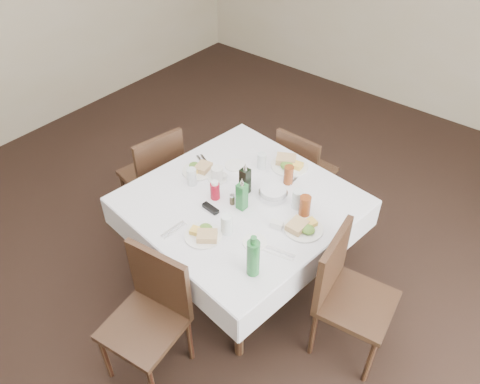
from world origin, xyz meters
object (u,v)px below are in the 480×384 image
(chair_south, at_px, (151,309))
(bread_basket, at_px, (273,193))
(oil_cruet_dark, at_px, (245,180))
(coffee_mug, at_px, (218,174))
(water_s, at_px, (227,224))
(dining_table, at_px, (241,208))
(water_e, at_px, (298,199))
(water_n, at_px, (262,161))
(water_w, at_px, (192,177))
(oil_cruet_green, at_px, (242,195))
(chair_west, at_px, (155,172))
(ketchup_bottle, at_px, (215,190))
(green_bottle, at_px, (253,257))
(chair_east, at_px, (345,289))
(chair_north, at_px, (302,169))

(chair_south, height_order, bread_basket, chair_south)
(oil_cruet_dark, bearing_deg, coffee_mug, -177.55)
(water_s, relative_size, bread_basket, 0.69)
(dining_table, relative_size, water_e, 11.09)
(water_n, height_order, water_w, water_w)
(bread_basket, distance_m, oil_cruet_dark, 0.21)
(oil_cruet_dark, height_order, oil_cruet_green, same)
(oil_cruet_dark, bearing_deg, oil_cruet_green, -58.86)
(chair_west, xyz_separation_m, ketchup_bottle, (0.79, -0.14, 0.31))
(water_e, bearing_deg, chair_west, -173.93)
(dining_table, bearing_deg, oil_cruet_green, -45.24)
(chair_south, bearing_deg, ketchup_bottle, 102.85)
(water_e, height_order, green_bottle, green_bottle)
(dining_table, relative_size, chair_east, 1.64)
(oil_cruet_dark, distance_m, oil_cruet_green, 0.16)
(water_n, bearing_deg, chair_west, -157.98)
(chair_east, xyz_separation_m, coffee_mug, (-1.14, 0.11, 0.28))
(bread_basket, xyz_separation_m, oil_cruet_dark, (-0.18, -0.09, 0.08))
(chair_north, xyz_separation_m, oil_cruet_dark, (0.02, -0.80, 0.39))
(chair_west, xyz_separation_m, green_bottle, (1.39, -0.50, 0.37))
(green_bottle, bearing_deg, oil_cruet_dark, 132.18)
(water_n, xyz_separation_m, oil_cruet_dark, (0.08, -0.30, 0.05))
(chair_east, distance_m, ketchup_bottle, 1.06)
(chair_east, relative_size, water_w, 7.23)
(water_e, bearing_deg, water_s, -114.09)
(water_s, distance_m, coffee_mug, 0.54)
(green_bottle, bearing_deg, chair_north, 110.77)
(chair_west, height_order, water_s, chair_west)
(chair_east, height_order, oil_cruet_green, oil_cruet_green)
(water_w, bearing_deg, water_s, -22.85)
(chair_north, bearing_deg, water_e, -60.88)
(dining_table, height_order, oil_cruet_green, oil_cruet_green)
(chair_east, height_order, water_w, chair_east)
(chair_north, relative_size, chair_south, 0.93)
(chair_east, height_order, bread_basket, chair_east)
(oil_cruet_green, bearing_deg, bread_basket, 67.29)
(chair_north, height_order, oil_cruet_dark, oil_cruet_dark)
(water_w, relative_size, bread_basket, 0.64)
(ketchup_bottle, relative_size, green_bottle, 0.50)
(water_e, xyz_separation_m, green_bottle, (0.12, -0.63, 0.06))
(coffee_mug, bearing_deg, chair_east, -5.57)
(dining_table, height_order, water_w, water_w)
(chair_north, xyz_separation_m, water_e, (0.39, -0.70, 0.35))
(chair_west, bearing_deg, ketchup_bottle, -10.00)
(coffee_mug, bearing_deg, chair_south, -72.53)
(dining_table, bearing_deg, chair_south, -87.50)
(water_w, relative_size, coffee_mug, 0.85)
(chair_south, bearing_deg, oil_cruet_green, 88.53)
(water_w, bearing_deg, water_n, 59.84)
(coffee_mug, bearing_deg, oil_cruet_dark, 2.45)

